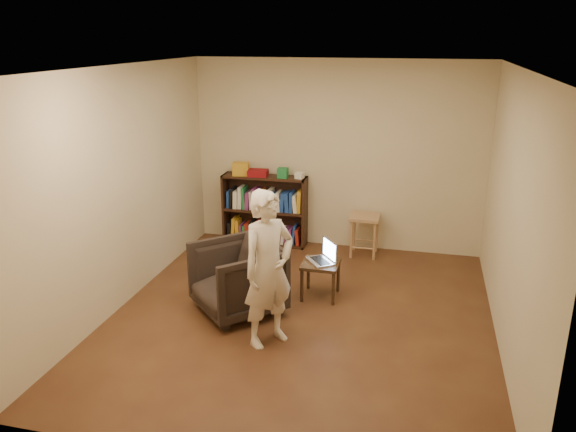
% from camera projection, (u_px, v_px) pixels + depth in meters
% --- Properties ---
extents(floor, '(4.50, 4.50, 0.00)m').
position_uv_depth(floor, '(301.00, 317.00, 6.02)').
color(floor, '#472517').
rests_on(floor, ground).
extents(ceiling, '(4.50, 4.50, 0.00)m').
position_uv_depth(ceiling, '(303.00, 68.00, 5.22)').
color(ceiling, silver).
rests_on(ceiling, wall_back).
extents(wall_back, '(4.00, 0.00, 4.00)m').
position_uv_depth(wall_back, '(337.00, 156.00, 7.70)').
color(wall_back, beige).
rests_on(wall_back, floor).
extents(wall_left, '(0.00, 4.50, 4.50)m').
position_uv_depth(wall_left, '(121.00, 189.00, 6.07)').
color(wall_left, beige).
rests_on(wall_left, floor).
extents(wall_right, '(0.00, 4.50, 4.50)m').
position_uv_depth(wall_right, '(513.00, 216.00, 5.17)').
color(wall_right, beige).
rests_on(wall_right, floor).
extents(bookshelf, '(1.20, 0.30, 1.00)m').
position_uv_depth(bookshelf, '(265.00, 214.00, 8.05)').
color(bookshelf, black).
rests_on(bookshelf, floor).
extents(box_yellow, '(0.24, 0.20, 0.18)m').
position_uv_depth(box_yellow, '(241.00, 169.00, 7.88)').
color(box_yellow, gold).
rests_on(box_yellow, bookshelf).
extents(red_cloth, '(0.29, 0.22, 0.09)m').
position_uv_depth(red_cloth, '(258.00, 173.00, 7.84)').
color(red_cloth, maroon).
rests_on(red_cloth, bookshelf).
extents(box_green, '(0.14, 0.14, 0.14)m').
position_uv_depth(box_green, '(283.00, 173.00, 7.75)').
color(box_green, '#217D3E').
rests_on(box_green, bookshelf).
extents(box_white, '(0.13, 0.13, 0.08)m').
position_uv_depth(box_white, '(300.00, 175.00, 7.71)').
color(box_white, white).
rests_on(box_white, bookshelf).
extents(stool, '(0.39, 0.39, 0.57)m').
position_uv_depth(stool, '(365.00, 223.00, 7.59)').
color(stool, '#AB8353').
rests_on(stool, floor).
extents(armchair, '(1.19, 1.19, 0.78)m').
position_uv_depth(armchair, '(237.00, 278.00, 6.05)').
color(armchair, '#2E261F').
rests_on(armchair, floor).
extents(side_table, '(0.41, 0.41, 0.42)m').
position_uv_depth(side_table, '(321.00, 268.00, 6.40)').
color(side_table, black).
rests_on(side_table, floor).
extents(laptop, '(0.39, 0.41, 0.25)m').
position_uv_depth(laptop, '(324.00, 256.00, 6.39)').
color(laptop, silver).
rests_on(laptop, side_table).
extents(person, '(0.64, 0.67, 1.55)m').
position_uv_depth(person, '(268.00, 269.00, 5.32)').
color(person, beige).
rests_on(person, floor).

